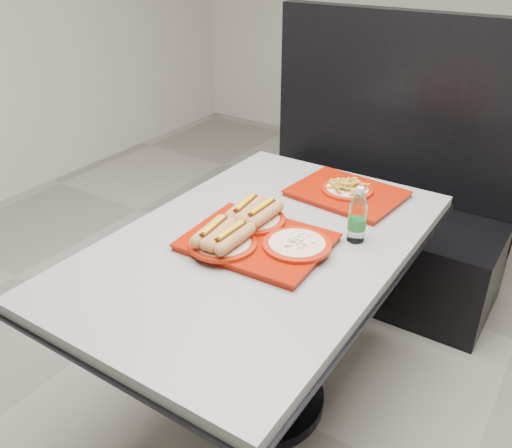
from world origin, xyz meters
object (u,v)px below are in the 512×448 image
Objects in this scene: water_bottle at (357,218)px; diner_table at (259,281)px; tray_near at (253,234)px; booth_bench at (375,209)px; tray_far at (347,191)px.

diner_table is at bearing -146.44° from water_bottle.
diner_table is 2.97× the size of tray_near.
booth_bench is (0.00, 1.09, -0.18)m from diner_table.
booth_bench reaches higher than diner_table.
tray_far is (0.10, -0.62, 0.37)m from booth_bench.
booth_bench is at bearing 99.24° from tray_far.
booth_bench is 0.73m from tray_far.
water_bottle is at bearing -60.17° from tray_far.
booth_bench reaches higher than water_bottle.
tray_near is 1.09× the size of tray_far.
booth_bench is 6.92× the size of water_bottle.
water_bottle is (0.17, -0.30, 0.06)m from tray_far.
diner_table is 0.41m from water_bottle.
booth_bench is at bearing 90.00° from diner_table.
water_bottle reaches higher than tray_near.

